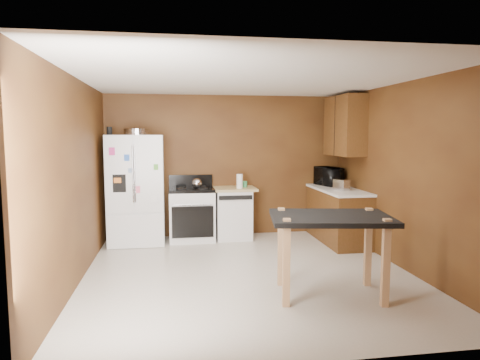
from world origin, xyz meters
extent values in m
plane|color=beige|center=(0.00, 0.00, 0.00)|extent=(4.50, 4.50, 0.00)
plane|color=white|center=(0.00, 0.00, 2.50)|extent=(4.50, 4.50, 0.00)
plane|color=brown|center=(0.00, 2.25, 1.25)|extent=(4.20, 0.00, 4.20)
plane|color=brown|center=(0.00, -2.25, 1.25)|extent=(4.20, 0.00, 4.20)
plane|color=brown|center=(-2.10, 0.00, 1.25)|extent=(0.00, 4.50, 4.50)
plane|color=brown|center=(2.10, 0.00, 1.25)|extent=(0.00, 4.50, 4.50)
cylinder|color=silver|center=(-1.53, 1.88, 1.85)|extent=(0.41, 0.41, 0.10)
cylinder|color=black|center=(-1.94, 1.76, 1.87)|extent=(0.09, 0.09, 0.13)
sphere|color=silver|center=(-0.55, 1.87, 0.99)|extent=(0.17, 0.17, 0.17)
cylinder|color=white|center=(0.18, 1.83, 1.01)|extent=(0.12, 0.12, 0.24)
cylinder|color=#40A761|center=(0.29, 1.99, 0.94)|extent=(0.11, 0.11, 0.10)
cube|color=silver|center=(1.77, 1.25, 0.99)|extent=(0.23, 0.28, 0.18)
imported|color=black|center=(1.81, 1.93, 1.05)|extent=(0.49, 0.61, 0.30)
cube|color=white|center=(-1.55, 1.88, 0.90)|extent=(0.90, 0.75, 1.80)
cube|color=white|center=(-1.78, 1.49, 1.18)|extent=(0.43, 0.02, 1.20)
cube|color=white|center=(-1.32, 1.49, 1.18)|extent=(0.43, 0.02, 1.20)
cube|color=white|center=(-1.55, 1.49, 0.28)|extent=(0.88, 0.02, 0.54)
cube|color=black|center=(-1.78, 1.48, 1.05)|extent=(0.20, 0.01, 0.28)
cylinder|color=silver|center=(-1.56, 1.46, 1.20)|extent=(0.02, 0.02, 0.90)
cylinder|color=silver|center=(-1.54, 1.46, 1.20)|extent=(0.02, 0.02, 0.90)
cube|color=#DB338E|center=(-1.87, 1.46, 1.55)|extent=(0.09, 0.00, 0.12)
cube|color=blue|center=(-1.65, 1.46, 1.45)|extent=(0.08, 0.00, 0.10)
cube|color=#5AB03F|center=(-1.21, 1.46, 1.30)|extent=(0.07, 0.00, 0.09)
cube|color=orange|center=(-1.80, 1.46, 1.10)|extent=(0.11, 0.00, 0.08)
cube|color=pink|center=(-1.50, 1.46, 0.95)|extent=(0.08, 0.00, 0.11)
cube|color=white|center=(-1.25, 1.46, 0.80)|extent=(0.09, 0.00, 0.10)
cube|color=#89A6CE|center=(-1.60, 1.46, 1.25)|extent=(0.07, 0.00, 0.07)
cube|color=white|center=(-0.64, 1.93, 0.42)|extent=(0.76, 0.65, 0.85)
cube|color=black|center=(-0.64, 1.93, 0.88)|extent=(0.76, 0.65, 0.05)
cube|color=black|center=(-0.64, 2.21, 1.00)|extent=(0.76, 0.06, 0.20)
cube|color=black|center=(-0.64, 1.59, 0.38)|extent=(0.68, 0.02, 0.52)
cylinder|color=silver|center=(-0.64, 1.58, 0.67)|extent=(0.62, 0.02, 0.02)
cylinder|color=black|center=(-0.82, 2.08, 0.91)|extent=(0.17, 0.17, 0.02)
cylinder|color=black|center=(-0.46, 2.08, 0.91)|extent=(0.17, 0.17, 0.02)
cylinder|color=black|center=(-0.82, 1.77, 0.91)|extent=(0.17, 0.17, 0.02)
cylinder|color=black|center=(-0.46, 1.77, 0.91)|extent=(0.17, 0.17, 0.02)
cube|color=white|center=(0.08, 1.95, 0.42)|extent=(0.60, 0.60, 0.85)
cube|color=black|center=(0.08, 1.64, 0.76)|extent=(0.56, 0.02, 0.07)
cube|color=tan|center=(0.08, 1.95, 0.87)|extent=(0.78, 0.62, 0.04)
cube|color=brown|center=(1.80, 1.45, 0.43)|extent=(0.60, 1.55, 0.86)
cube|color=white|center=(1.80, 1.45, 0.88)|extent=(0.63, 1.58, 0.04)
cube|color=brown|center=(1.93, 1.55, 1.95)|extent=(0.35, 1.05, 1.00)
cube|color=black|center=(1.75, 1.55, 1.95)|extent=(0.01, 0.01, 1.00)
cube|color=black|center=(0.78, -0.87, 0.89)|extent=(1.44, 1.08, 0.05)
cube|color=tan|center=(0.32, -0.47, 0.47)|extent=(0.09, 0.09, 0.94)
cube|color=tan|center=(1.34, -0.64, 0.47)|extent=(0.09, 0.09, 0.94)
cube|color=tan|center=(0.21, -1.11, 0.47)|extent=(0.09, 0.09, 0.94)
cube|color=tan|center=(1.24, -1.28, 0.47)|extent=(0.09, 0.09, 0.94)
camera|label=1|loc=(-0.95, -5.33, 1.81)|focal=32.00mm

